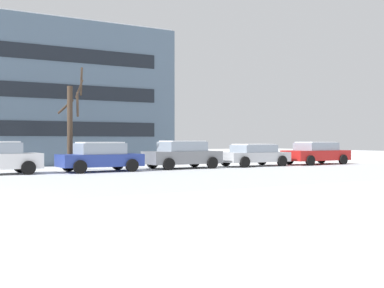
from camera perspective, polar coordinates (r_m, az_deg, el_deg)
The scene contains 6 objects.
parked_car_blue at distance 24.31m, azimuth -10.90°, elevation -1.49°, with size 4.11×2.17×1.48m.
parked_car_gray at distance 26.60m, azimuth -1.17°, elevation -1.25°, with size 4.25×2.23×1.55m.
parked_car_silver at distance 29.16m, azimuth 7.37°, elevation -1.27°, with size 4.37×2.21×1.35m.
parked_car_red at distance 32.16m, azimuth 14.56°, elevation -1.03°, with size 4.54×2.21×1.47m.
tree_far_right at distance 25.86m, azimuth -14.22°, elevation 2.48°, with size 1.36×1.36×5.33m.
building_far_right at distance 34.87m, azimuth -17.22°, elevation 5.38°, with size 15.45×9.64×9.16m.
Camera 1 is at (0.45, -13.68, 1.56)m, focal length 44.78 mm.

